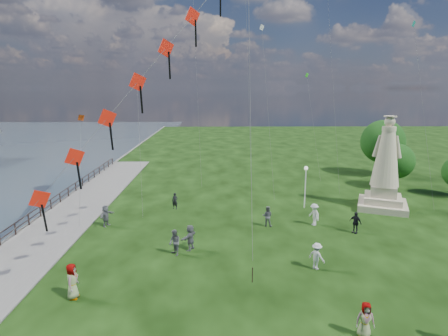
{
  "coord_description": "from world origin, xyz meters",
  "views": [
    {
      "loc": [
        -1.42,
        -16.14,
        10.66
      ],
      "look_at": [
        -1.0,
        8.0,
        5.5
      ],
      "focal_mm": 30.0,
      "sensor_mm": 36.0,
      "label": 1
    }
  ],
  "objects_px": {
    "person_8": "(314,215)",
    "person_10": "(72,281)",
    "person_7": "(267,216)",
    "statue": "(385,174)",
    "person_11": "(190,237)",
    "person_4": "(365,320)",
    "person_6": "(175,201)",
    "lamppost": "(306,178)",
    "person_9": "(355,222)",
    "person_1": "(175,243)",
    "person_5": "(106,216)",
    "person_2": "(317,256)"
  },
  "relations": [
    {
      "from": "person_8",
      "to": "person_10",
      "type": "relative_size",
      "value": 0.93
    },
    {
      "from": "person_7",
      "to": "person_10",
      "type": "height_order",
      "value": "person_10"
    },
    {
      "from": "statue",
      "to": "person_11",
      "type": "height_order",
      "value": "statue"
    },
    {
      "from": "statue",
      "to": "person_11",
      "type": "distance_m",
      "value": 19.01
    },
    {
      "from": "person_4",
      "to": "person_6",
      "type": "bearing_deg",
      "value": 125.06
    },
    {
      "from": "lamppost",
      "to": "person_9",
      "type": "bearing_deg",
      "value": -68.43
    },
    {
      "from": "person_1",
      "to": "lamppost",
      "type": "bearing_deg",
      "value": 98.82
    },
    {
      "from": "lamppost",
      "to": "person_10",
      "type": "height_order",
      "value": "lamppost"
    },
    {
      "from": "statue",
      "to": "person_9",
      "type": "relative_size",
      "value": 5.02
    },
    {
      "from": "person_9",
      "to": "statue",
      "type": "bearing_deg",
      "value": 103.3
    },
    {
      "from": "lamppost",
      "to": "person_1",
      "type": "distance_m",
      "value": 14.55
    },
    {
      "from": "person_11",
      "to": "person_1",
      "type": "bearing_deg",
      "value": -22.01
    },
    {
      "from": "person_6",
      "to": "person_9",
      "type": "distance_m",
      "value": 15.36
    },
    {
      "from": "person_1",
      "to": "person_5",
      "type": "height_order",
      "value": "person_1"
    },
    {
      "from": "person_5",
      "to": "person_9",
      "type": "distance_m",
      "value": 19.18
    },
    {
      "from": "person_6",
      "to": "person_7",
      "type": "relative_size",
      "value": 0.91
    },
    {
      "from": "person_6",
      "to": "person_8",
      "type": "distance_m",
      "value": 12.25
    },
    {
      "from": "lamppost",
      "to": "person_1",
      "type": "height_order",
      "value": "lamppost"
    },
    {
      "from": "person_1",
      "to": "person_10",
      "type": "bearing_deg",
      "value": -76.32
    },
    {
      "from": "person_1",
      "to": "person_5",
      "type": "relative_size",
      "value": 1.01
    },
    {
      "from": "person_7",
      "to": "person_9",
      "type": "height_order",
      "value": "person_9"
    },
    {
      "from": "lamppost",
      "to": "person_7",
      "type": "xyz_separation_m",
      "value": [
        -3.99,
        -4.54,
        -1.97
      ]
    },
    {
      "from": "person_1",
      "to": "person_6",
      "type": "relative_size",
      "value": 1.16
    },
    {
      "from": "lamppost",
      "to": "person_9",
      "type": "xyz_separation_m",
      "value": [
        2.41,
        -6.1,
        -1.96
      ]
    },
    {
      "from": "person_7",
      "to": "person_5",
      "type": "bearing_deg",
      "value": 15.6
    },
    {
      "from": "person_9",
      "to": "person_4",
      "type": "bearing_deg",
      "value": -56.64
    },
    {
      "from": "person_6",
      "to": "statue",
      "type": "bearing_deg",
      "value": 15.87
    },
    {
      "from": "lamppost",
      "to": "person_6",
      "type": "relative_size",
      "value": 2.6
    },
    {
      "from": "person_2",
      "to": "person_6",
      "type": "height_order",
      "value": "person_2"
    },
    {
      "from": "person_5",
      "to": "person_9",
      "type": "relative_size",
      "value": 1.03
    },
    {
      "from": "person_4",
      "to": "person_5",
      "type": "height_order",
      "value": "person_5"
    },
    {
      "from": "person_1",
      "to": "person_2",
      "type": "xyz_separation_m",
      "value": [
        8.72,
        -2.05,
        -0.04
      ]
    },
    {
      "from": "person_5",
      "to": "person_10",
      "type": "xyz_separation_m",
      "value": [
        1.3,
        -10.4,
        0.09
      ]
    },
    {
      "from": "person_1",
      "to": "person_5",
      "type": "distance_m",
      "value": 8.04
    },
    {
      "from": "person_4",
      "to": "lamppost",
      "type": "bearing_deg",
      "value": 90.59
    },
    {
      "from": "person_1",
      "to": "person_7",
      "type": "height_order",
      "value": "person_1"
    },
    {
      "from": "person_2",
      "to": "person_6",
      "type": "distance_m",
      "value": 15.16
    },
    {
      "from": "lamppost",
      "to": "person_11",
      "type": "distance_m",
      "value": 13.32
    },
    {
      "from": "person_8",
      "to": "person_11",
      "type": "bearing_deg",
      "value": -87.64
    },
    {
      "from": "person_1",
      "to": "person_9",
      "type": "bearing_deg",
      "value": 71.95
    },
    {
      "from": "person_2",
      "to": "person_7",
      "type": "xyz_separation_m",
      "value": [
        -2.02,
        7.19,
        -0.0
      ]
    },
    {
      "from": "person_10",
      "to": "person_11",
      "type": "height_order",
      "value": "person_10"
    },
    {
      "from": "person_2",
      "to": "person_1",
      "type": "bearing_deg",
      "value": 33.34
    },
    {
      "from": "lamppost",
      "to": "person_6",
      "type": "height_order",
      "value": "lamppost"
    },
    {
      "from": "statue",
      "to": "lamppost",
      "type": "relative_size",
      "value": 2.16
    },
    {
      "from": "person_2",
      "to": "person_4",
      "type": "xyz_separation_m",
      "value": [
        0.47,
        -6.33,
        -0.0
      ]
    },
    {
      "from": "lamppost",
      "to": "person_1",
      "type": "bearing_deg",
      "value": -137.85
    },
    {
      "from": "person_5",
      "to": "person_8",
      "type": "bearing_deg",
      "value": -67.04
    },
    {
      "from": "person_5",
      "to": "person_10",
      "type": "distance_m",
      "value": 10.48
    },
    {
      "from": "person_4",
      "to": "person_8",
      "type": "relative_size",
      "value": 0.93
    }
  ]
}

